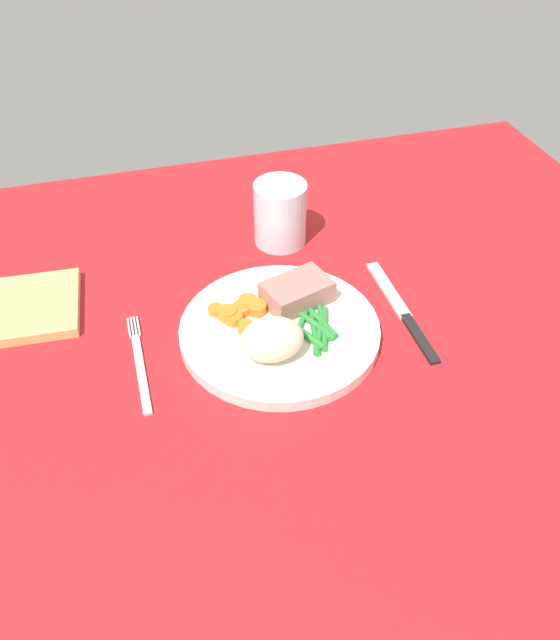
# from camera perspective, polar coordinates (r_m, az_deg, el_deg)

# --- Properties ---
(dining_table) EXTENTS (1.20, 0.90, 0.02)m
(dining_table) POSITION_cam_1_polar(r_m,az_deg,el_deg) (0.83, -0.47, -0.82)
(dining_table) COLOR red
(dining_table) RESTS_ON ground
(dinner_plate) EXTENTS (0.25, 0.25, 0.02)m
(dinner_plate) POSITION_cam_1_polar(r_m,az_deg,el_deg) (0.80, 0.00, -0.96)
(dinner_plate) COLOR white
(dinner_plate) RESTS_ON dining_table
(meat_portion) EXTENTS (0.10, 0.08, 0.03)m
(meat_portion) POSITION_cam_1_polar(r_m,az_deg,el_deg) (0.82, 1.53, 2.49)
(meat_portion) COLOR #B2756B
(meat_portion) RESTS_ON dinner_plate
(mashed_potatoes) EXTENTS (0.08, 0.06, 0.05)m
(mashed_potatoes) POSITION_cam_1_polar(r_m,az_deg,el_deg) (0.74, -0.73, -1.75)
(mashed_potatoes) COLOR beige
(mashed_potatoes) RESTS_ON dinner_plate
(carrot_slices) EXTENTS (0.07, 0.07, 0.01)m
(carrot_slices) POSITION_cam_1_polar(r_m,az_deg,el_deg) (0.80, -3.58, 0.72)
(carrot_slices) COLOR orange
(carrot_slices) RESTS_ON dinner_plate
(green_beans) EXTENTS (0.06, 0.09, 0.01)m
(green_beans) POSITION_cam_1_polar(r_m,az_deg,el_deg) (0.78, 3.24, -0.73)
(green_beans) COLOR #2D8C38
(green_beans) RESTS_ON dinner_plate
(fork) EXTENTS (0.01, 0.17, 0.00)m
(fork) POSITION_cam_1_polar(r_m,az_deg,el_deg) (0.78, -12.44, -3.76)
(fork) COLOR silver
(fork) RESTS_ON dining_table
(knife) EXTENTS (0.02, 0.20, 0.01)m
(knife) POSITION_cam_1_polar(r_m,az_deg,el_deg) (0.85, 10.90, 0.71)
(knife) COLOR black
(knife) RESTS_ON dining_table
(water_glass) EXTENTS (0.08, 0.08, 0.09)m
(water_glass) POSITION_cam_1_polar(r_m,az_deg,el_deg) (0.94, 0.02, 9.19)
(water_glass) COLOR silver
(water_glass) RESTS_ON dining_table
(napkin) EXTENTS (0.12, 0.13, 0.01)m
(napkin) POSITION_cam_1_polar(r_m,az_deg,el_deg) (0.89, -21.07, 1.11)
(napkin) COLOR #DBBC6B
(napkin) RESTS_ON dining_table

